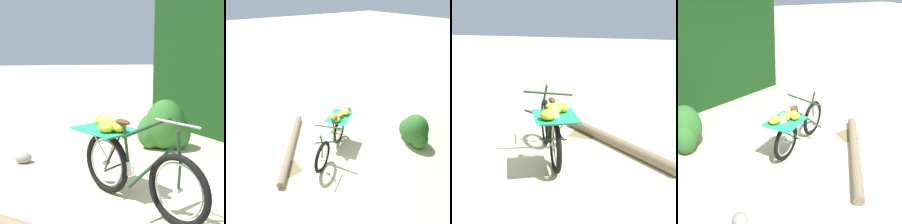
{
  "view_description": "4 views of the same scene",
  "coord_description": "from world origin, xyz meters",
  "views": [
    {
      "loc": [
        -0.83,
        -3.17,
        1.71
      ],
      "look_at": [
        -0.25,
        0.7,
        0.95
      ],
      "focal_mm": 53.11,
      "sensor_mm": 36.0,
      "label": 1
    },
    {
      "loc": [
        2.94,
        -1.88,
        3.5
      ],
      "look_at": [
        -0.44,
        0.58,
        0.87
      ],
      "focal_mm": 30.95,
      "sensor_mm": 36.0,
      "label": 2
    },
    {
      "loc": [
        -2.01,
        4.16,
        1.95
      ],
      "look_at": [
        -0.46,
        0.51,
        0.83
      ],
      "focal_mm": 52.41,
      "sensor_mm": 36.0,
      "label": 3
    },
    {
      "loc": [
        -4.1,
        2.26,
        2.96
      ],
      "look_at": [
        -0.38,
        0.48,
        0.94
      ],
      "focal_mm": 43.41,
      "sensor_mm": 36.0,
      "label": 4
    }
  ],
  "objects": [
    {
      "name": "bicycle",
      "position": [
        -0.13,
        0.22,
        0.49
      ],
      "size": [
        1.23,
        1.65,
        1.03
      ],
      "rotation": [
        0.0,
        0.0,
        -0.99
      ],
      "color": "black",
      "rests_on": "ground_plane"
    },
    {
      "name": "leaf_litter_patch",
      "position": [
        -0.19,
        -0.94,
        0.0
      ],
      "size": [
        0.44,
        0.36,
        0.01
      ],
      "primitive_type": "cube",
      "color": "olive",
      "rests_on": "ground_plane"
    },
    {
      "name": "ground_plane",
      "position": [
        0.0,
        0.0,
        0.0
      ],
      "size": [
        60.0,
        60.0,
        0.0
      ],
      "primitive_type": "plane",
      "color": "beige"
    },
    {
      "name": "fallen_log",
      "position": [
        -0.85,
        -0.62,
        0.09
      ],
      "size": [
        2.16,
        1.58,
        0.17
      ],
      "primitive_type": "cylinder",
      "rotation": [
        0.0,
        1.57,
        -0.61
      ],
      "color": "#7F6B51",
      "rests_on": "ground_plane"
    }
  ]
}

